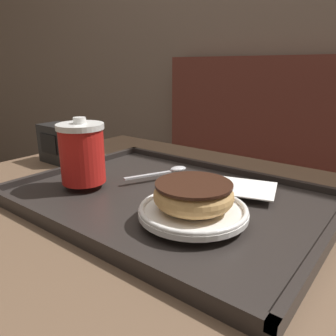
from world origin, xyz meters
name	(u,v)px	position (x,y,z in m)	size (l,w,h in m)	color
wall_behind	(332,1)	(0.00, 1.10, 1.20)	(8.00, 0.05, 2.40)	#7A6656
booth_bench	(269,221)	(-0.08, 0.87, 0.32)	(1.22, 0.44, 1.00)	brown
cafe_table	(152,278)	(0.00, 0.00, 0.56)	(0.91, 0.75, 0.73)	brown
serving_tray	(168,199)	(0.03, 0.01, 0.73)	(0.54, 0.39, 0.02)	#282321
napkin_paper	(243,188)	(0.14, 0.10, 0.75)	(0.13, 0.12, 0.00)	white
coffee_cup_front	(82,153)	(-0.12, -0.05, 0.81)	(0.09, 0.09, 0.12)	red
plate_with_chocolate_donut	(193,210)	(0.13, -0.05, 0.76)	(0.16, 0.16, 0.01)	white
donut_chocolate_glazed	(194,194)	(0.13, -0.05, 0.78)	(0.12, 0.12, 0.04)	tan
spoon	(170,171)	(-0.02, 0.09, 0.75)	(0.07, 0.13, 0.01)	silver
napkin_dispenser	(61,143)	(-0.34, 0.05, 0.77)	(0.10, 0.07, 0.09)	black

